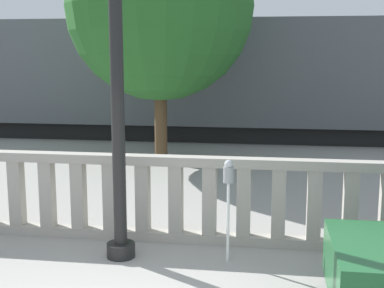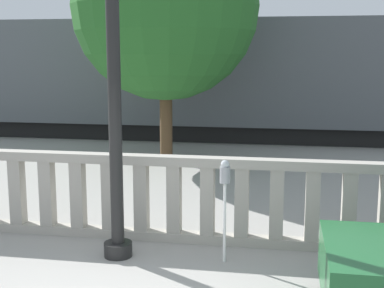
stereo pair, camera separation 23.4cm
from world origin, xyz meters
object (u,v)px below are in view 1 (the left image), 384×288
object	(u,v)px
parking_meter	(228,183)
train_far	(176,68)
train_near	(184,77)
tree_left	(160,7)
lamppost	(117,77)

from	to	relation	value
parking_meter	train_far	bearing A→B (deg)	101.48
train_near	tree_left	bearing A→B (deg)	-89.42
lamppost	parking_meter	xyz separation A→B (m)	(1.49, 0.05, -1.40)
parking_meter	train_far	xyz separation A→B (m)	(-5.84, 28.75, 0.73)
lamppost	train_near	size ratio (longest dim) A/B	0.18
lamppost	train_far	world-z (taller)	lamppost
lamppost	train_far	bearing A→B (deg)	98.58
train_near	lamppost	bearing A→B (deg)	-85.47
parking_meter	tree_left	bearing A→B (deg)	109.17
parking_meter	train_near	world-z (taller)	train_near
train_near	tree_left	size ratio (longest dim) A/B	4.64
lamppost	tree_left	xyz separation A→B (m)	(-0.81, 6.68, 1.47)
parking_meter	tree_left	xyz separation A→B (m)	(-2.30, 6.63, 2.87)
lamppost	train_far	xyz separation A→B (m)	(-4.35, 28.80, -0.68)
lamppost	tree_left	size ratio (longest dim) A/B	0.81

